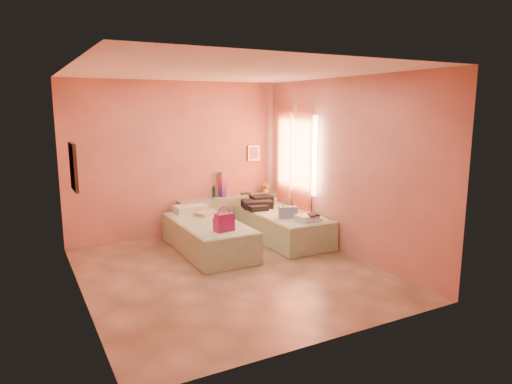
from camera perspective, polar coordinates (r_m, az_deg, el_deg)
ground at (r=6.68m, az=-3.19°, el=-9.93°), size 4.50×4.50×0.00m
room_walls at (r=6.88m, az=-3.79°, el=5.97°), size 4.02×4.51×2.81m
headboard_ledge at (r=8.80m, az=-3.24°, el=-2.67°), size 2.05×0.30×0.65m
bed_left at (r=7.55m, az=-5.99°, el=-5.54°), size 0.90×2.00×0.50m
bed_right at (r=8.16m, az=3.25°, el=-4.27°), size 0.90×2.00×0.50m
water_bottle at (r=8.57m, az=-5.32°, el=-0.06°), size 0.08×0.08×0.23m
rainbow_box at (r=8.71m, az=-4.22°, el=0.94°), size 0.13×0.13×0.47m
small_dish at (r=8.54m, az=-5.21°, el=-0.76°), size 0.16×0.16×0.03m
green_book at (r=8.95m, az=-1.32°, el=-0.22°), size 0.18×0.14×0.03m
flower_vase at (r=9.05m, az=1.26°, el=0.59°), size 0.21×0.21×0.24m
magenta_handbag at (r=6.87m, az=-4.02°, el=-3.79°), size 0.31×0.21×0.27m
khaki_garment at (r=7.91m, az=-6.27°, el=-2.71°), size 0.41×0.37×0.06m
clothes_pile at (r=8.48m, az=0.41°, el=-1.35°), size 0.65×0.65×0.18m
blue_handbag at (r=7.68m, az=4.02°, el=-2.54°), size 0.33×0.22×0.20m
towel_stack at (r=7.52m, az=6.61°, el=-3.24°), size 0.36×0.31×0.10m
sandal_pair at (r=7.50m, az=7.22°, el=-2.81°), size 0.24×0.27×0.02m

